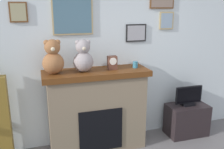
{
  "coord_description": "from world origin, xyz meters",
  "views": [
    {
      "loc": [
        -1.06,
        -1.65,
        2.08
      ],
      "look_at": [
        -0.05,
        1.69,
        1.14
      ],
      "focal_mm": 39.65,
      "sensor_mm": 36.0,
      "label": 1
    }
  ],
  "objects_px": {
    "fireplace": "(97,109)",
    "candle_jar": "(135,65)",
    "tv_stand": "(187,120)",
    "mantel_clock": "(112,63)",
    "teddy_bear_brown": "(53,59)",
    "television": "(189,97)",
    "teddy_bear_tan": "(83,57)"
  },
  "relations": [
    {
      "from": "mantel_clock",
      "to": "television",
      "type": "bearing_deg",
      "value": -1.54
    },
    {
      "from": "television",
      "to": "mantel_clock",
      "type": "relative_size",
      "value": 2.37
    },
    {
      "from": "television",
      "to": "teddy_bear_tan",
      "type": "height_order",
      "value": "teddy_bear_tan"
    },
    {
      "from": "mantel_clock",
      "to": "teddy_bear_brown",
      "type": "height_order",
      "value": "teddy_bear_brown"
    },
    {
      "from": "candle_jar",
      "to": "mantel_clock",
      "type": "xyz_separation_m",
      "value": [
        -0.36,
        -0.0,
        0.05
      ]
    },
    {
      "from": "candle_jar",
      "to": "mantel_clock",
      "type": "bearing_deg",
      "value": -179.79
    },
    {
      "from": "fireplace",
      "to": "teddy_bear_brown",
      "type": "distance_m",
      "value": 1.0
    },
    {
      "from": "fireplace",
      "to": "mantel_clock",
      "type": "distance_m",
      "value": 0.74
    },
    {
      "from": "television",
      "to": "candle_jar",
      "type": "xyz_separation_m",
      "value": [
        -0.94,
        0.04,
        0.59
      ]
    },
    {
      "from": "tv_stand",
      "to": "candle_jar",
      "type": "bearing_deg",
      "value": 177.88
    },
    {
      "from": "tv_stand",
      "to": "teddy_bear_brown",
      "type": "relative_size",
      "value": 1.42
    },
    {
      "from": "tv_stand",
      "to": "teddy_bear_brown",
      "type": "xyz_separation_m",
      "value": [
        -2.13,
        0.03,
        1.17
      ]
    },
    {
      "from": "television",
      "to": "mantel_clock",
      "type": "bearing_deg",
      "value": 178.46
    },
    {
      "from": "teddy_bear_tan",
      "to": "teddy_bear_brown",
      "type": "bearing_deg",
      "value": -180.0
    },
    {
      "from": "mantel_clock",
      "to": "teddy_bear_brown",
      "type": "xyz_separation_m",
      "value": [
        -0.83,
        0.0,
        0.11
      ]
    },
    {
      "from": "tv_stand",
      "to": "mantel_clock",
      "type": "xyz_separation_m",
      "value": [
        -1.3,
        0.03,
        1.06
      ]
    },
    {
      "from": "tv_stand",
      "to": "teddy_bear_brown",
      "type": "height_order",
      "value": "teddy_bear_brown"
    },
    {
      "from": "fireplace",
      "to": "candle_jar",
      "type": "bearing_deg",
      "value": -1.71
    },
    {
      "from": "fireplace",
      "to": "tv_stand",
      "type": "xyz_separation_m",
      "value": [
        1.54,
        -0.05,
        -0.35
      ]
    },
    {
      "from": "fireplace",
      "to": "television",
      "type": "relative_size",
      "value": 3.22
    },
    {
      "from": "fireplace",
      "to": "television",
      "type": "height_order",
      "value": "fireplace"
    },
    {
      "from": "teddy_bear_brown",
      "to": "television",
      "type": "bearing_deg",
      "value": -0.96
    },
    {
      "from": "candle_jar",
      "to": "teddy_bear_brown",
      "type": "xyz_separation_m",
      "value": [
        -1.18,
        -0.0,
        0.16
      ]
    },
    {
      "from": "fireplace",
      "to": "candle_jar",
      "type": "xyz_separation_m",
      "value": [
        0.59,
        -0.02,
        0.65
      ]
    },
    {
      "from": "television",
      "to": "candle_jar",
      "type": "relative_size",
      "value": 4.86
    },
    {
      "from": "tv_stand",
      "to": "television",
      "type": "bearing_deg",
      "value": -90.0
    },
    {
      "from": "teddy_bear_tan",
      "to": "mantel_clock",
      "type": "bearing_deg",
      "value": -0.1
    },
    {
      "from": "candle_jar",
      "to": "teddy_bear_tan",
      "type": "relative_size",
      "value": 0.21
    },
    {
      "from": "television",
      "to": "mantel_clock",
      "type": "distance_m",
      "value": 1.45
    },
    {
      "from": "tv_stand",
      "to": "television",
      "type": "height_order",
      "value": "television"
    },
    {
      "from": "mantel_clock",
      "to": "teddy_bear_tan",
      "type": "xyz_separation_m",
      "value": [
        -0.42,
        0.0,
        0.1
      ]
    },
    {
      "from": "tv_stand",
      "to": "teddy_bear_tan",
      "type": "relative_size",
      "value": 1.47
    }
  ]
}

